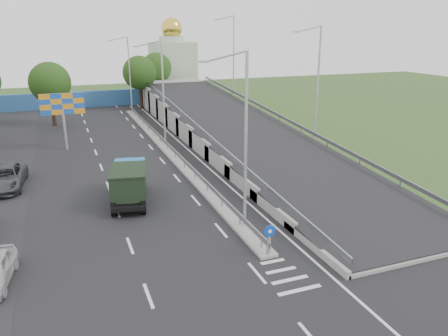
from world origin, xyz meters
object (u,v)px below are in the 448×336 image
lamp_post_mid (161,88)px  church (173,64)px  parked_car_c (4,178)px  sign_bollard (269,240)px  lamp_post_near (243,132)px  lamp_post_far (128,70)px  billboard (62,107)px  dump_truck (129,182)px

lamp_post_mid → church: bearing=73.8°
parked_car_c → sign_bollard: bearing=-45.7°
lamp_post_mid → parked_car_c: 16.49m
lamp_post_near → church: church is taller
lamp_post_far → church: (9.89, 14.00, -0.50)m
billboard → dump_truck: size_ratio=0.89×
sign_bollard → parked_car_c: (-13.66, 16.25, -0.23)m
sign_bollard → lamp_post_far: (0.11, 43.83, 4.77)m
lamp_post_far → billboard: bearing=-116.8°
billboard → parked_car_c: bearing=-115.9°
lamp_post_near → dump_truck: bearing=130.5°
sign_bollard → church: church is taller
parked_car_c → lamp_post_far: bearing=67.7°
lamp_post_near → church: bearing=79.6°
lamp_post_mid → billboard: 9.47m
church → lamp_post_far: bearing=-125.2°
dump_truck → parked_car_c: size_ratio=1.06×
church → billboard: (-19.00, -32.00, -1.12)m
church → parked_car_c: size_ratio=2.37×
lamp_post_near → parked_car_c: (-13.77, 12.43, -5.00)m
church → parked_car_c: bearing=-119.6°
sign_bollard → dump_truck: 11.64m
lamp_post_mid → dump_truck: (-5.52, -13.53, -4.38)m
lamp_post_mid → lamp_post_near: bearing=-90.0°
billboard → parked_car_c: billboard is taller
lamp_post_far → dump_truck: 34.27m
sign_bollard → lamp_post_near: 6.12m
church → dump_truck: church is taller
lamp_post_near → sign_bollard: bearing=-91.6°
sign_bollard → dump_truck: size_ratio=0.27×
lamp_post_near → dump_truck: 9.57m
billboard → dump_truck: bearing=-77.0°
lamp_post_mid → parked_car_c: (-13.77, -7.57, -5.00)m
lamp_post_mid → lamp_post_far: same height
sign_bollard → lamp_post_mid: 24.30m
lamp_post_mid → dump_truck: size_ratio=1.64×
sign_bollard → billboard: (-9.00, 25.83, 3.15)m
church → parked_car_c: 48.05m
lamp_post_near → parked_car_c: bearing=137.9°
church → lamp_post_near: bearing=-100.4°
lamp_post_far → dump_truck: bearing=-99.4°
billboard → dump_truck: (3.59, -15.53, -2.76)m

